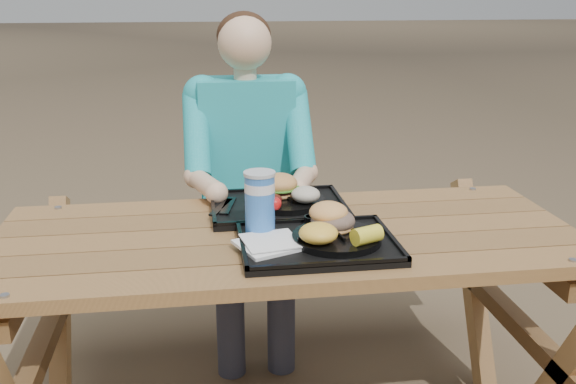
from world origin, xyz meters
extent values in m
cube|color=black|center=(0.07, -0.14, 0.76)|extent=(0.45, 0.35, 0.02)
cube|color=black|center=(0.00, 0.20, 0.76)|extent=(0.45, 0.35, 0.02)
cylinder|color=black|center=(0.12, -0.14, 0.78)|extent=(0.26, 0.26, 0.02)
cylinder|color=black|center=(0.03, 0.21, 0.78)|extent=(0.26, 0.26, 0.02)
cube|color=white|center=(-0.08, -0.16, 0.78)|extent=(0.20, 0.20, 0.02)
cylinder|color=blue|center=(-0.09, -0.04, 0.86)|extent=(0.09, 0.09, 0.18)
cylinder|color=black|center=(0.07, -0.01, 0.79)|extent=(0.05, 0.05, 0.03)
cylinder|color=yellow|center=(0.12, -0.01, 0.79)|extent=(0.05, 0.05, 0.03)
ellipsoid|color=yellow|center=(0.06, -0.19, 0.82)|extent=(0.11, 0.11, 0.06)
cube|color=black|center=(-0.17, 0.21, 0.77)|extent=(0.07, 0.17, 0.01)
ellipsoid|color=#531410|center=(-0.04, 0.15, 0.81)|extent=(0.08, 0.08, 0.04)
ellipsoid|color=beige|center=(0.08, 0.16, 0.82)|extent=(0.10, 0.10, 0.05)
camera|label=1|loc=(-0.27, -1.84, 1.47)|focal=40.00mm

